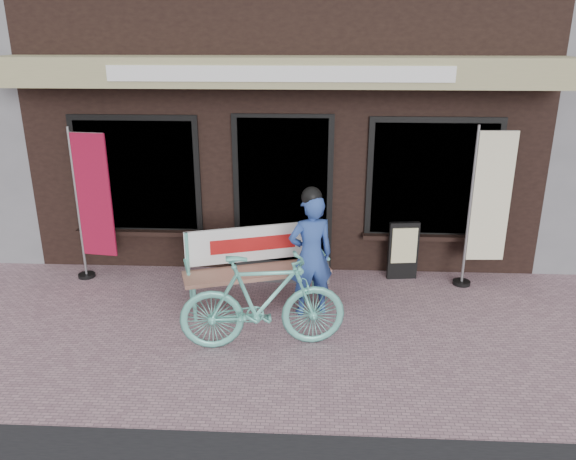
# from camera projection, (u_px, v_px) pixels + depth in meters

# --- Properties ---
(ground) EXTENTS (70.00, 70.00, 0.00)m
(ground) POSITION_uv_depth(u_px,v_px,m) (273.00, 341.00, 6.15)
(ground) COLOR #A57E88
(ground) RESTS_ON ground
(storefront) EXTENTS (7.00, 6.77, 6.00)m
(storefront) POSITION_uv_depth(u_px,v_px,m) (293.00, 45.00, 9.82)
(storefront) COLOR black
(storefront) RESTS_ON ground
(bench) EXTENTS (1.82, 0.97, 0.96)m
(bench) POSITION_uv_depth(u_px,v_px,m) (255.00, 260.00, 6.86)
(bench) COLOR #63C2B0
(bench) RESTS_ON ground
(person) EXTENTS (0.62, 0.51, 1.57)m
(person) POSITION_uv_depth(u_px,v_px,m) (311.00, 253.00, 6.53)
(person) COLOR #2B4897
(person) RESTS_ON ground
(bicycle) EXTENTS (1.81, 0.75, 1.05)m
(bicycle) POSITION_uv_depth(u_px,v_px,m) (263.00, 302.00, 5.89)
(bicycle) COLOR #63C2B0
(bicycle) RESTS_ON ground
(nobori_red) EXTENTS (0.62, 0.25, 2.08)m
(nobori_red) POSITION_uv_depth(u_px,v_px,m) (92.00, 204.00, 7.37)
(nobori_red) COLOR gray
(nobori_red) RESTS_ON ground
(nobori_cream) EXTENTS (0.63, 0.24, 2.14)m
(nobori_cream) POSITION_uv_depth(u_px,v_px,m) (487.00, 206.00, 7.17)
(nobori_cream) COLOR gray
(nobori_cream) RESTS_ON ground
(menu_stand) EXTENTS (0.41, 0.13, 0.81)m
(menu_stand) POSITION_uv_depth(u_px,v_px,m) (403.00, 250.00, 7.59)
(menu_stand) COLOR black
(menu_stand) RESTS_ON ground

